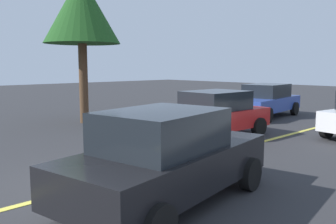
{
  "coord_description": "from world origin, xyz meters",
  "views": [
    {
      "loc": [
        -3.81,
        -6.13,
        2.41
      ],
      "look_at": [
        2.64,
        0.68,
        1.21
      ],
      "focal_mm": 38.71,
      "sensor_mm": 36.0,
      "label": 1
    }
  ],
  "objects_px": {
    "car_black_far_lane": "(167,157)",
    "car_red_mid_road": "(212,114)",
    "tree_left_verge": "(81,10)",
    "car_blue_behind_van": "(265,100)"
  },
  "relations": [
    {
      "from": "car_black_far_lane",
      "to": "tree_left_verge",
      "type": "relative_size",
      "value": 0.74
    },
    {
      "from": "car_black_far_lane",
      "to": "car_red_mid_road",
      "type": "height_order",
      "value": "car_black_far_lane"
    },
    {
      "from": "car_black_far_lane",
      "to": "car_red_mid_road",
      "type": "xyz_separation_m",
      "value": [
        5.17,
        3.25,
        -0.04
      ]
    },
    {
      "from": "car_black_far_lane",
      "to": "car_red_mid_road",
      "type": "relative_size",
      "value": 1.06
    },
    {
      "from": "car_black_far_lane",
      "to": "tree_left_verge",
      "type": "bearing_deg",
      "value": 67.73
    },
    {
      "from": "car_blue_behind_van",
      "to": "car_red_mid_road",
      "type": "height_order",
      "value": "car_red_mid_road"
    },
    {
      "from": "car_red_mid_road",
      "to": "tree_left_verge",
      "type": "distance_m",
      "value": 7.12
    },
    {
      "from": "car_black_far_lane",
      "to": "car_blue_behind_van",
      "type": "xyz_separation_m",
      "value": [
        10.84,
        4.73,
        -0.05
      ]
    },
    {
      "from": "car_black_far_lane",
      "to": "tree_left_verge",
      "type": "height_order",
      "value": "tree_left_verge"
    },
    {
      "from": "car_red_mid_road",
      "to": "tree_left_verge",
      "type": "relative_size",
      "value": 0.7
    }
  ]
}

